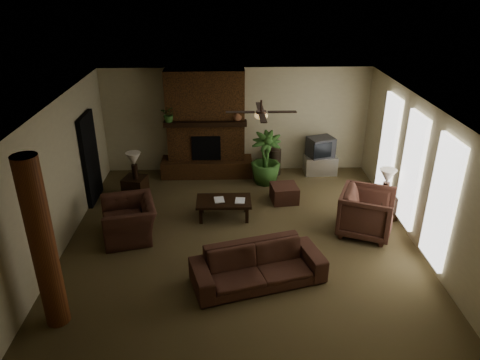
{
  "coord_description": "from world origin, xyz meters",
  "views": [
    {
      "loc": [
        -0.27,
        -8.02,
        5.01
      ],
      "look_at": [
        0.0,
        0.4,
        1.1
      ],
      "focal_mm": 33.79,
      "sensor_mm": 36.0,
      "label": 1
    }
  ],
  "objects_px": {
    "lamp_left": "(134,161)",
    "coffee_table": "(224,202)",
    "armchair_right": "(367,211)",
    "sofa": "(258,260)",
    "floor_vase": "(275,159)",
    "side_table_left": "(136,188)",
    "floor_plant": "(265,169)",
    "log_column": "(43,245)",
    "tv_stand": "(320,165)",
    "side_table_right": "(382,207)",
    "armchair_left": "(129,214)",
    "ottoman": "(284,193)",
    "lamp_right": "(387,178)"
  },
  "relations": [
    {
      "from": "floor_vase",
      "to": "side_table_left",
      "type": "bearing_deg",
      "value": -158.84
    },
    {
      "from": "armchair_left",
      "to": "side_table_left",
      "type": "height_order",
      "value": "armchair_left"
    },
    {
      "from": "coffee_table",
      "to": "side_table_left",
      "type": "xyz_separation_m",
      "value": [
        -2.12,
        1.0,
        -0.1
      ]
    },
    {
      "from": "floor_vase",
      "to": "floor_plant",
      "type": "xyz_separation_m",
      "value": [
        -0.29,
        -0.56,
        -0.05
      ]
    },
    {
      "from": "log_column",
      "to": "sofa",
      "type": "distance_m",
      "value": 3.46
    },
    {
      "from": "floor_plant",
      "to": "log_column",
      "type": "bearing_deg",
      "value": -126.34
    },
    {
      "from": "sofa",
      "to": "tv_stand",
      "type": "relative_size",
      "value": 2.7
    },
    {
      "from": "coffee_table",
      "to": "ottoman",
      "type": "distance_m",
      "value": 1.63
    },
    {
      "from": "armchair_right",
      "to": "lamp_left",
      "type": "xyz_separation_m",
      "value": [
        -5.03,
        1.71,
        0.47
      ]
    },
    {
      "from": "armchair_right",
      "to": "coffee_table",
      "type": "relative_size",
      "value": 0.89
    },
    {
      "from": "sofa",
      "to": "ottoman",
      "type": "relative_size",
      "value": 3.83
    },
    {
      "from": "ottoman",
      "to": "tv_stand",
      "type": "distance_m",
      "value": 1.98
    },
    {
      "from": "sofa",
      "to": "floor_plant",
      "type": "bearing_deg",
      "value": 67.76
    },
    {
      "from": "armchair_left",
      "to": "tv_stand",
      "type": "distance_m",
      "value": 5.49
    },
    {
      "from": "log_column",
      "to": "sofa",
      "type": "bearing_deg",
      "value": 15.46
    },
    {
      "from": "armchair_right",
      "to": "armchair_left",
      "type": "bearing_deg",
      "value": 112.89
    },
    {
      "from": "armchair_left",
      "to": "lamp_left",
      "type": "height_order",
      "value": "lamp_left"
    },
    {
      "from": "armchair_left",
      "to": "lamp_right",
      "type": "xyz_separation_m",
      "value": [
        5.43,
        0.53,
        0.48
      ]
    },
    {
      "from": "sofa",
      "to": "lamp_right",
      "type": "relative_size",
      "value": 3.54
    },
    {
      "from": "ottoman",
      "to": "armchair_left",
      "type": "bearing_deg",
      "value": -156.34
    },
    {
      "from": "armchair_left",
      "to": "armchair_right",
      "type": "height_order",
      "value": "armchair_right"
    },
    {
      "from": "floor_vase",
      "to": "armchair_right",
      "type": "bearing_deg",
      "value": -62.96
    },
    {
      "from": "armchair_right",
      "to": "sofa",
      "type": "bearing_deg",
      "value": 146.82
    },
    {
      "from": "tv_stand",
      "to": "lamp_right",
      "type": "xyz_separation_m",
      "value": [
        0.89,
        -2.54,
        0.75
      ]
    },
    {
      "from": "lamp_left",
      "to": "lamp_right",
      "type": "bearing_deg",
      "value": -11.63
    },
    {
      "from": "armchair_left",
      "to": "ottoman",
      "type": "height_order",
      "value": "armchair_left"
    },
    {
      "from": "tv_stand",
      "to": "lamp_right",
      "type": "bearing_deg",
      "value": -72.07
    },
    {
      "from": "log_column",
      "to": "armchair_right",
      "type": "bearing_deg",
      "value": 23.75
    },
    {
      "from": "floor_vase",
      "to": "lamp_right",
      "type": "xyz_separation_m",
      "value": [
        2.13,
        -2.54,
        0.57
      ]
    },
    {
      "from": "ottoman",
      "to": "floor_plant",
      "type": "xyz_separation_m",
      "value": [
        -0.37,
        1.04,
        0.18
      ]
    },
    {
      "from": "sofa",
      "to": "lamp_right",
      "type": "xyz_separation_m",
      "value": [
        2.9,
        2.12,
        0.55
      ]
    },
    {
      "from": "log_column",
      "to": "floor_plant",
      "type": "height_order",
      "value": "log_column"
    },
    {
      "from": "coffee_table",
      "to": "tv_stand",
      "type": "height_order",
      "value": "tv_stand"
    },
    {
      "from": "armchair_left",
      "to": "floor_plant",
      "type": "bearing_deg",
      "value": 115.02
    },
    {
      "from": "ottoman",
      "to": "floor_vase",
      "type": "relative_size",
      "value": 0.78
    },
    {
      "from": "armchair_left",
      "to": "armchair_right",
      "type": "bearing_deg",
      "value": 74.67
    },
    {
      "from": "lamp_left",
      "to": "coffee_table",
      "type": "bearing_deg",
      "value": -24.52
    },
    {
      "from": "lamp_left",
      "to": "side_table_right",
      "type": "distance_m",
      "value": 5.73
    },
    {
      "from": "armchair_right",
      "to": "ottoman",
      "type": "xyz_separation_m",
      "value": [
        -1.51,
        1.51,
        -0.33
      ]
    },
    {
      "from": "floor_plant",
      "to": "armchair_right",
      "type": "bearing_deg",
      "value": -53.63
    },
    {
      "from": "armchair_right",
      "to": "lamp_right",
      "type": "height_order",
      "value": "lamp_right"
    },
    {
      "from": "ottoman",
      "to": "lamp_right",
      "type": "height_order",
      "value": "lamp_right"
    },
    {
      "from": "sofa",
      "to": "floor_vase",
      "type": "relative_size",
      "value": 2.98
    },
    {
      "from": "lamp_left",
      "to": "armchair_right",
      "type": "bearing_deg",
      "value": -18.79
    },
    {
      "from": "lamp_right",
      "to": "floor_plant",
      "type": "bearing_deg",
      "value": 140.69
    },
    {
      "from": "log_column",
      "to": "armchair_right",
      "type": "xyz_separation_m",
      "value": [
        5.55,
        2.44,
        -0.87
      ]
    },
    {
      "from": "tv_stand",
      "to": "armchair_right",
      "type": "bearing_deg",
      "value": -85.09
    },
    {
      "from": "log_column",
      "to": "lamp_right",
      "type": "height_order",
      "value": "log_column"
    },
    {
      "from": "armchair_right",
      "to": "floor_plant",
      "type": "relative_size",
      "value": 0.79
    },
    {
      "from": "armchair_left",
      "to": "coffee_table",
      "type": "relative_size",
      "value": 0.99
    }
  ]
}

